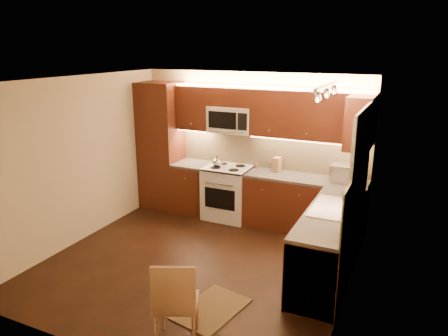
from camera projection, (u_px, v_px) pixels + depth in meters
The scene contains 37 objects.
floor at pixel (198, 263), 5.94m from camera, with size 4.00×4.00×0.01m, color black.
ceiling at pixel (194, 80), 5.25m from camera, with size 4.00×4.00×0.01m, color beige.
wall_back at pixel (252, 146), 7.33m from camera, with size 4.00×0.01×2.50m, color beige.
wall_front at pixel (90, 237), 3.85m from camera, with size 4.00×0.01×2.50m, color beige.
wall_left at pixel (79, 160), 6.40m from camera, with size 0.01×4.00×2.50m, color beige.
wall_right at pixel (353, 199), 4.78m from camera, with size 0.01×4.00×2.50m, color beige.
pantry at pixel (161, 146), 7.77m from camera, with size 0.70×0.60×2.30m, color #421C0E.
base_cab_back_left at pixel (194, 188), 7.70m from camera, with size 0.62×0.60×0.86m, color #421C0E.
counter_back_left at pixel (193, 164), 7.58m from camera, with size 0.62×0.60×0.04m, color #383633.
base_cab_back_right at pixel (304, 205), 6.88m from camera, with size 1.92×0.60×0.86m, color #421C0E.
counter_back_right at pixel (305, 179), 6.75m from camera, with size 1.92×0.60×0.04m, color #383633.
base_cab_right at pixel (328, 246), 5.48m from camera, with size 0.60×2.00×0.86m, color #421C0E.
counter_right at pixel (331, 214), 5.35m from camera, with size 0.60×2.00×0.04m, color #383633.
dishwasher at pixel (315, 271), 4.87m from camera, with size 0.58×0.60×0.84m, color silver.
backsplash_back at pixel (271, 151), 7.20m from camera, with size 3.30×0.02×0.60m, color tan.
backsplash_right at pixel (357, 193), 5.15m from camera, with size 0.02×2.00×0.60m, color tan.
upper_cab_back_left at pixel (196, 108), 7.41m from camera, with size 0.62×0.35×0.75m, color #421C0E.
upper_cab_back_right at pixel (311, 115), 6.59m from camera, with size 1.92×0.35×0.75m, color #421C0E.
upper_cab_bridge at pixel (232, 97), 7.07m from camera, with size 0.76×0.35×0.31m, color #421C0E.
upper_cab_right_corner at pixel (359, 123), 5.90m from camera, with size 0.35×0.50×0.75m, color #421C0E.
stove at pixel (228, 192), 7.39m from camera, with size 0.76×0.65×0.92m, color silver, non-canonical shape.
microwave at pixel (231, 119), 7.16m from camera, with size 0.76×0.38×0.44m, color silver, non-canonical shape.
window_frame at pixel (361, 158), 5.17m from camera, with size 0.03×1.44×1.24m, color silver.
window_blinds at pixel (359, 158), 5.18m from camera, with size 0.02×1.36×1.16m, color silver.
sink at pixel (333, 203), 5.46m from camera, with size 0.52×0.86×0.15m, color silver, non-canonical shape.
faucet at pixel (348, 199), 5.36m from camera, with size 0.20×0.04×0.30m, color silver, non-canonical shape.
track_light_bar at pixel (327, 86), 4.98m from camera, with size 0.04×1.20×0.03m, color silver.
kettle at pixel (217, 161), 7.24m from camera, with size 0.18×0.18×0.21m, color silver, non-canonical shape.
toaster_oven at pixel (345, 173), 6.54m from camera, with size 0.43×0.32×0.26m, color silver.
knife_block at pixel (277, 164), 7.04m from camera, with size 0.11×0.18×0.24m, color #956643.
spice_jar_a at pixel (258, 165), 7.31m from camera, with size 0.05×0.05×0.10m, color silver.
spice_jar_b at pixel (256, 165), 7.25m from camera, with size 0.04×0.04×0.10m, color brown.
spice_jar_c at pixel (258, 164), 7.31m from camera, with size 0.05×0.05×0.10m, color silver.
spice_jar_d at pixel (276, 167), 7.18m from camera, with size 0.04×0.04×0.09m, color brown.
soap_bottle at pixel (359, 186), 6.06m from camera, with size 0.08×0.08×0.17m, color silver.
rug at pixel (212, 309), 4.88m from camera, with size 0.57×0.86×0.01m, color black.
dining_chair at pixel (177, 300), 4.24m from camera, with size 0.42×0.42×0.95m, color #956643, non-canonical shape.
Camera 1 is at (2.59, -4.69, 2.91)m, focal length 34.17 mm.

